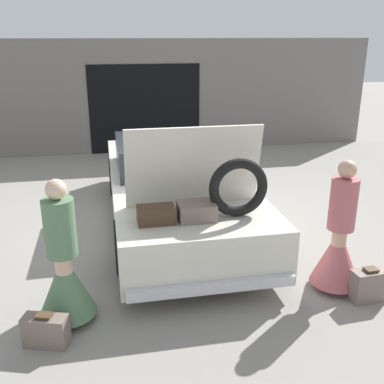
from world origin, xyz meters
The scene contains 7 objects.
ground_plane centered at (0.00, 0.00, 0.00)m, with size 40.00×40.00×0.00m, color gray.
garage_wall_back centered at (0.00, 4.83, 1.39)m, with size 12.00×0.14×2.80m.
car centered at (0.00, 0.01, 0.60)m, with size 2.02×5.07×1.86m.
person_left centered at (-1.55, -2.40, 0.56)m, with size 0.60×0.60×1.57m.
person_right centered at (1.55, -2.36, 0.57)m, with size 0.59×0.59×1.59m.
suitcase_beside_left_person centered at (-1.73, -2.80, 0.16)m, with size 0.47×0.30×0.35m.
suitcase_beside_right_person centered at (1.79, -2.69, 0.19)m, with size 0.42×0.22×0.41m.
Camera 1 is at (-1.05, -6.67, 2.88)m, focal length 42.00 mm.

